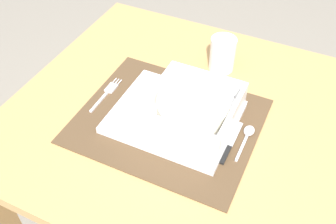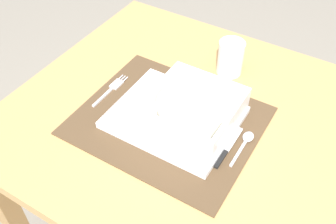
# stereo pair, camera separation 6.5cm
# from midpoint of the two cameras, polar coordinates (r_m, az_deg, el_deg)

# --- Properties ---
(dining_table) EXTENTS (0.84, 0.76, 0.72)m
(dining_table) POSITION_cam_midpoint_polar(r_m,az_deg,el_deg) (1.02, 0.77, -4.52)
(dining_table) COLOR #B2844C
(dining_table) RESTS_ON ground
(placemat) EXTENTS (0.41, 0.35, 0.00)m
(placemat) POSITION_cam_midpoint_polar(r_m,az_deg,el_deg) (0.92, -2.01, -1.33)
(placemat) COLOR #4C3823
(placemat) RESTS_ON dining_table
(serving_plate) EXTENTS (0.28, 0.23, 0.02)m
(serving_plate) POSITION_cam_midpoint_polar(r_m,az_deg,el_deg) (0.92, -1.09, -0.76)
(serving_plate) COLOR white
(serving_plate) RESTS_ON placemat
(porridge_bowl) EXTENTS (0.19, 0.19, 0.06)m
(porridge_bowl) POSITION_cam_midpoint_polar(r_m,az_deg,el_deg) (0.89, 1.57, 0.54)
(porridge_bowl) COLOR white
(porridge_bowl) RESTS_ON serving_plate
(fork) EXTENTS (0.02, 0.13, 0.00)m
(fork) POSITION_cam_midpoint_polar(r_m,az_deg,el_deg) (1.00, -10.60, 2.82)
(fork) COLOR silver
(fork) RESTS_ON placemat
(spoon) EXTENTS (0.02, 0.11, 0.01)m
(spoon) POSITION_cam_midpoint_polar(r_m,az_deg,el_deg) (0.90, 9.53, -3.22)
(spoon) COLOR silver
(spoon) RESTS_ON placemat
(butter_knife) EXTENTS (0.01, 0.13, 0.01)m
(butter_knife) POSITION_cam_midpoint_polar(r_m,az_deg,el_deg) (0.87, 6.88, -4.85)
(butter_knife) COLOR black
(butter_knife) RESTS_ON placemat
(drinking_glass) EXTENTS (0.07, 0.07, 0.09)m
(drinking_glass) POSITION_cam_midpoint_polar(r_m,az_deg,el_deg) (1.05, 6.15, 8.10)
(drinking_glass) COLOR white
(drinking_glass) RESTS_ON dining_table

